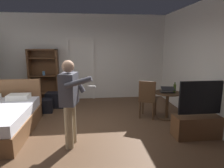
{
  "coord_description": "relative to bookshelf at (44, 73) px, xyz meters",
  "views": [
    {
      "loc": [
        0.24,
        -3.97,
        1.87
      ],
      "look_at": [
        0.7,
        0.1,
        1.05
      ],
      "focal_mm": 31.15,
      "sensor_mm": 36.0,
      "label": 1
    }
  ],
  "objects": [
    {
      "name": "laptop",
      "position": [
        3.44,
        -2.07,
        -0.2
      ],
      "size": [
        0.37,
        0.38,
        0.16
      ],
      "color": "black",
      "rests_on": "side_table"
    },
    {
      "name": "suitcase_dark",
      "position": [
        0.48,
        -0.73,
        -0.72
      ],
      "size": [
        0.6,
        0.42,
        0.45
      ],
      "primitive_type": "cube",
      "rotation": [
        0.0,
        0.0,
        -0.08
      ],
      "color": "black",
      "rests_on": "ground_plane"
    },
    {
      "name": "bottle_on_table",
      "position": [
        3.61,
        -2.11,
        -0.14
      ],
      "size": [
        0.06,
        0.06,
        0.27
      ],
      "color": "#3D5418",
      "rests_on": "side_table"
    },
    {
      "name": "side_table",
      "position": [
        3.47,
        -2.03,
        -0.47
      ],
      "size": [
        0.66,
        0.66,
        0.7
      ],
      "color": "#4C331E",
      "rests_on": "ground_plane"
    },
    {
      "name": "doorway_frame",
      "position": [
        1.21,
        0.14,
        0.27
      ],
      "size": [
        0.93,
        0.08,
        2.13
      ],
      "color": "white",
      "rests_on": "ground_plane"
    },
    {
      "name": "person_blue_shirt",
      "position": [
        1.16,
        -3.14,
        -0.02
      ],
      "size": [
        0.64,
        0.65,
        1.61
      ],
      "color": "tan",
      "rests_on": "ground_plane"
    },
    {
      "name": "wooden_chair",
      "position": [
        2.98,
        -1.93,
        -0.4
      ],
      "size": [
        0.57,
        0.57,
        0.99
      ],
      "color": "#4C331E",
      "rests_on": "ground_plane"
    },
    {
      "name": "tv_flatscreen",
      "position": [
        3.85,
        -3.08,
        -0.62
      ],
      "size": [
        1.26,
        0.4,
        1.18
      ],
      "color": "brown",
      "rests_on": "ground_plane"
    },
    {
      "name": "wall_back",
      "position": [
        1.3,
        0.22,
        0.5
      ],
      "size": [
        5.94,
        0.12,
        2.89
      ],
      "primitive_type": "cube",
      "color": "silver",
      "rests_on": "ground_plane"
    },
    {
      "name": "wall_right",
      "position": [
        4.21,
        -2.64,
        0.5
      ],
      "size": [
        0.12,
        5.86,
        2.89
      ],
      "primitive_type": "cube",
      "color": "silver",
      "rests_on": "ground_plane"
    },
    {
      "name": "suitcase_small",
      "position": [
        0.17,
        -1.19,
        -0.76
      ],
      "size": [
        0.58,
        0.37,
        0.38
      ],
      "primitive_type": "cube",
      "rotation": [
        0.0,
        0.0,
        0.08
      ],
      "color": "black",
      "rests_on": "ground_plane"
    },
    {
      "name": "ground_plane",
      "position": [
        1.3,
        -2.64,
        -0.95
      ],
      "size": [
        6.27,
        6.27,
        0.0
      ],
      "primitive_type": "plane",
      "color": "brown"
    },
    {
      "name": "bookshelf",
      "position": [
        0.0,
        0.0,
        0.0
      ],
      "size": [
        0.96,
        0.32,
        1.75
      ],
      "color": "brown",
      "rests_on": "ground_plane"
    }
  ]
}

